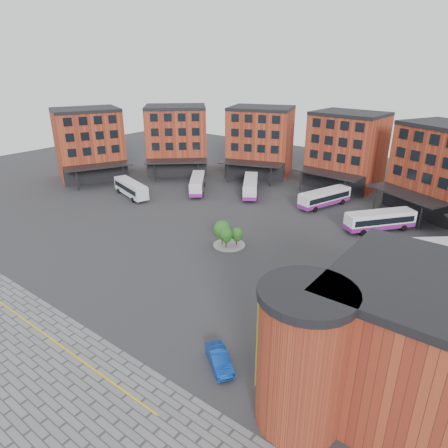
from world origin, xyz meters
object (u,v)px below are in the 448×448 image
Objects in this scene: tree_island at (226,233)px; bus_a at (131,188)px; bus_f at (431,250)px; blue_car at (219,359)px; bus_d at (325,198)px; bus_c at (250,186)px; bus_e at (380,220)px; bus_b at (197,184)px.

tree_island is 27.96m from bus_a.
bus_a is 50.67m from bus_f.
bus_d is at bearing 48.42° from blue_car.
bus_c reaches higher than bus_e.
tree_island reaches higher than bus_d.
bus_a is 47.96m from blue_car.
bus_c reaches higher than blue_car.
bus_d reaches higher than blue_car.
bus_b is at bearing 140.04° from tree_island.
blue_car is (-1.28, -37.21, -0.95)m from bus_e.
tree_island is 0.41× the size of bus_d.
bus_c is at bearing -145.80° from bus_f.
bus_a is (-27.21, 6.40, -0.21)m from tree_island.
bus_f is (23.15, 11.95, -0.33)m from tree_island.
bus_b reaches higher than blue_car.
bus_d is at bearing -20.56° from bus_b.
bus_e is at bearing -33.86° from bus_b.
bus_b is at bearing 174.95° from bus_c.
bus_d is at bearing -44.67° from bus_a.
blue_car is (23.76, -39.85, -0.98)m from bus_c.
bus_d is 1.14× the size of bus_f.
blue_car is at bearing -58.49° from bus_d.
bus_d is at bearing -160.91° from bus_f.
tree_island reaches higher than bus_c.
bus_b is at bearing 78.54° from blue_car.
bus_e is 37.25m from blue_car.
tree_island is 23.26m from blue_car.
tree_island is 0.42× the size of bus_a.
tree_island is at bearing -96.33° from bus_c.
bus_c is at bearing -32.59° from bus_a.
bus_f is (8.32, -6.40, -0.03)m from bus_e.
bus_d is 22.43m from bus_f.
bus_c is 2.54× the size of blue_car.
bus_c is 1.06× the size of bus_e.
bus_b is 48.17m from blue_car.
bus_f is at bearing -66.92° from bus_a.
bus_b is at bearing -144.75° from bus_d.
bus_b is (7.81, 9.86, -0.13)m from bus_a.
bus_b is 1.03× the size of bus_f.
bus_e is 2.39× the size of blue_car.
bus_d is at bearing 80.77° from tree_island.
blue_car is (9.77, -42.12, -0.94)m from bus_d.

